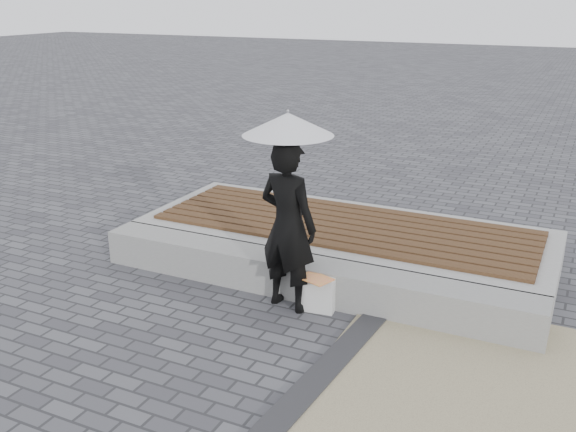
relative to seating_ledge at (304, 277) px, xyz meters
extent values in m
plane|color=#505055|center=(0.00, -1.60, -0.20)|extent=(80.00, 80.00, 0.00)
cube|color=#2C2B2E|center=(0.75, -2.10, -0.18)|extent=(0.61, 5.20, 0.04)
cube|color=gray|center=(0.00, 0.00, 0.00)|extent=(5.00, 0.45, 0.40)
cube|color=#A3A29D|center=(0.00, 1.20, 0.00)|extent=(5.00, 2.00, 0.40)
imported|color=black|center=(-0.04, -0.32, 0.69)|extent=(0.72, 0.54, 1.79)
cylinder|color=#AAA9AE|center=(-0.04, -0.32, 1.18)|extent=(0.02, 0.02, 0.89)
cone|color=silver|center=(-0.04, -0.32, 1.73)|extent=(0.89, 0.89, 0.22)
sphere|color=#AAA9AE|center=(-0.04, -0.32, 1.86)|extent=(0.03, 0.03, 0.03)
cube|color=black|center=(-0.15, -0.06, 0.32)|extent=(0.35, 0.15, 0.24)
cube|color=silver|center=(0.28, -0.29, -0.01)|extent=(0.38, 0.19, 0.38)
cube|color=#FF4B4A|center=(0.28, -0.34, 0.18)|extent=(0.38, 0.33, 0.01)
camera|label=1|loc=(2.62, -5.87, 2.92)|focal=40.40mm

